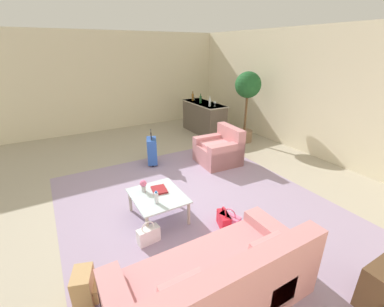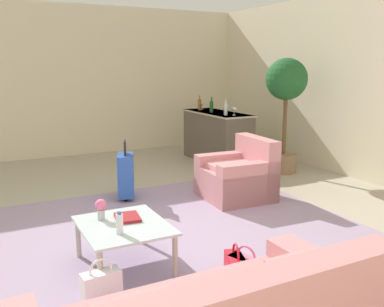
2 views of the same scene
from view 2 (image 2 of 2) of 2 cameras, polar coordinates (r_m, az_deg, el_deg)
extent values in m
plane|color=#A89E89|center=(4.79, -4.71, -11.57)|extent=(12.00, 12.00, 0.00)
cube|color=beige|center=(9.29, -17.23, 9.15)|extent=(0.12, 8.00, 3.10)
cube|color=#9984A3|center=(4.37, 0.93, -13.85)|extent=(5.20, 4.40, 0.01)
cube|color=#C67F84|center=(3.26, 17.06, -18.29)|extent=(1.00, 0.24, 0.58)
cube|color=pink|center=(2.66, 13.38, -17.00)|extent=(0.18, 0.40, 0.41)
cube|color=#C67F84|center=(6.18, 5.78, -4.00)|extent=(0.96, 0.95, 0.44)
cube|color=#C67F84|center=(6.30, 8.57, -1.74)|extent=(0.92, 0.25, 0.87)
cube|color=#C67F84|center=(5.87, 7.52, -4.10)|extent=(0.25, 0.91, 0.60)
cube|color=#C67F84|center=(6.46, 4.23, -2.54)|extent=(0.25, 0.91, 0.60)
cube|color=pink|center=(6.09, 5.42, -1.70)|extent=(0.71, 0.68, 0.08)
cube|color=silver|center=(4.13, -9.11, -9.45)|extent=(0.91, 0.79, 0.02)
cylinder|color=#ADA899|center=(4.66, -6.56, -9.62)|extent=(0.05, 0.05, 0.40)
cylinder|color=#ADA899|center=(3.98, -2.28, -13.46)|extent=(0.05, 0.05, 0.40)
cylinder|color=#ADA899|center=(4.49, -14.93, -10.84)|extent=(0.05, 0.05, 0.40)
cylinder|color=#ADA899|center=(3.77, -12.11, -15.23)|extent=(0.05, 0.05, 0.40)
cylinder|color=silver|center=(3.88, -9.63, -9.24)|extent=(0.06, 0.06, 0.18)
cylinder|color=#2D6BBC|center=(3.85, -9.68, -7.82)|extent=(0.04, 0.04, 0.02)
cube|color=maroon|center=(4.25, -8.61, -8.42)|extent=(0.31, 0.27, 0.03)
cylinder|color=#B2B7BC|center=(4.26, -12.01, -7.97)|extent=(0.07, 0.07, 0.10)
sphere|color=#DB6693|center=(4.23, -12.07, -6.70)|extent=(0.11, 0.11, 0.11)
cube|color=brown|center=(8.46, 3.36, 2.22)|extent=(1.68, 0.64, 0.98)
cube|color=#ADA899|center=(8.40, 3.40, 5.41)|extent=(1.72, 0.68, 0.03)
cylinder|color=silver|center=(8.89, 1.30, 5.90)|extent=(0.07, 0.07, 0.01)
cylinder|color=silver|center=(8.88, 1.30, 6.18)|extent=(0.01, 0.01, 0.08)
sphere|color=silver|center=(8.88, 1.30, 6.63)|extent=(0.08, 0.08, 0.08)
cylinder|color=silver|center=(7.90, 5.62, 5.11)|extent=(0.07, 0.07, 0.01)
cylinder|color=silver|center=(7.90, 5.63, 5.42)|extent=(0.01, 0.01, 0.08)
sphere|color=silver|center=(7.89, 5.64, 5.93)|extent=(0.08, 0.08, 0.08)
cylinder|color=brown|center=(8.75, 1.02, 6.51)|extent=(0.07, 0.07, 0.22)
cylinder|color=brown|center=(8.74, 1.02, 7.49)|extent=(0.03, 0.03, 0.08)
cylinder|color=#194C23|center=(8.33, 2.61, 6.23)|extent=(0.07, 0.07, 0.22)
cylinder|color=#194C23|center=(8.31, 2.62, 7.26)|extent=(0.03, 0.03, 0.08)
cylinder|color=silver|center=(7.88, 4.51, 5.89)|extent=(0.07, 0.07, 0.22)
cylinder|color=silver|center=(7.87, 4.53, 6.98)|extent=(0.03, 0.03, 0.08)
cube|color=#2851AD|center=(6.17, -8.82, -2.87)|extent=(0.45, 0.35, 0.60)
cube|color=black|center=(6.08, -8.94, 0.78)|extent=(0.23, 0.11, 0.20)
cylinder|color=black|center=(6.39, -8.69, -5.37)|extent=(0.04, 0.05, 0.05)
cylinder|color=black|center=(6.12, -8.76, -6.14)|extent=(0.04, 0.05, 0.05)
cube|color=red|center=(3.94, 5.82, -15.05)|extent=(0.35, 0.23, 0.24)
torus|color=red|center=(3.88, 5.87, -13.21)|extent=(0.19, 0.08, 0.20)
cube|color=white|center=(3.74, -11.99, -16.83)|extent=(0.17, 0.33, 0.24)
torus|color=white|center=(3.68, -12.09, -14.92)|extent=(0.04, 0.20, 0.20)
cube|color=pink|center=(3.92, 7.20, -15.25)|extent=(0.35, 0.24, 0.24)
torus|color=pink|center=(3.86, 7.26, -13.40)|extent=(0.19, 0.09, 0.20)
cylinder|color=#84664C|center=(7.82, 12.01, -1.25)|extent=(0.48, 0.48, 0.33)
cylinder|color=brown|center=(7.70, 12.22, 3.64)|extent=(0.07, 0.07, 1.02)
sphere|color=#1E5628|center=(7.63, 12.49, 9.66)|extent=(0.72, 0.72, 0.72)
camera|label=1|loc=(0.80, -70.10, 70.11)|focal=24.00mm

